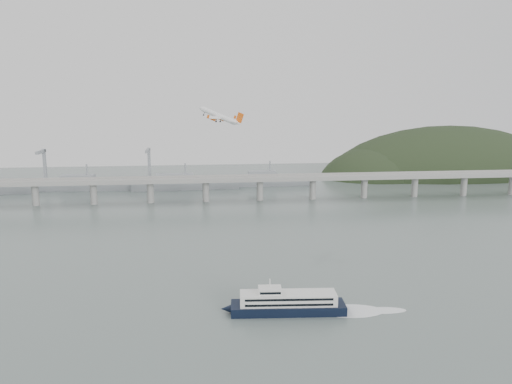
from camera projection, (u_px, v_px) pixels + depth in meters
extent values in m
plane|color=slate|center=(268.00, 277.00, 266.96)|extent=(900.00, 900.00, 0.00)
cube|color=gray|center=(238.00, 179.00, 458.27)|extent=(800.00, 22.00, 2.20)
cube|color=gray|center=(239.00, 179.00, 447.65)|extent=(800.00, 0.60, 1.80)
cube|color=gray|center=(237.00, 175.00, 468.14)|extent=(800.00, 0.60, 1.80)
cylinder|color=gray|center=(35.00, 195.00, 440.39)|extent=(6.00, 6.00, 21.00)
cylinder|color=gray|center=(94.00, 194.00, 445.91)|extent=(6.00, 6.00, 21.00)
cylinder|color=gray|center=(150.00, 192.00, 451.43)|extent=(6.00, 6.00, 21.00)
cylinder|color=gray|center=(206.00, 191.00, 456.96)|extent=(6.00, 6.00, 21.00)
cylinder|color=gray|center=(260.00, 190.00, 462.48)|extent=(6.00, 6.00, 21.00)
cylinder|color=gray|center=(313.00, 189.00, 468.00)|extent=(6.00, 6.00, 21.00)
cylinder|color=gray|center=(364.00, 188.00, 473.52)|extent=(6.00, 6.00, 21.00)
cylinder|color=gray|center=(415.00, 187.00, 479.04)|extent=(6.00, 6.00, 21.00)
cylinder|color=gray|center=(464.00, 186.00, 484.56)|extent=(6.00, 6.00, 21.00)
cylinder|color=gray|center=(512.00, 185.00, 490.09)|extent=(6.00, 6.00, 21.00)
ellipsoid|color=black|center=(446.00, 188.00, 622.13)|extent=(320.00, 150.00, 156.00)
ellipsoid|color=black|center=(375.00, 187.00, 600.75)|extent=(140.00, 110.00, 96.00)
ellipsoid|color=black|center=(508.00, 191.00, 643.16)|extent=(220.00, 140.00, 120.00)
cube|color=gray|center=(88.00, 186.00, 513.04)|extent=(95.67, 20.15, 8.00)
cube|color=gray|center=(78.00, 179.00, 510.47)|extent=(33.90, 15.02, 8.00)
cylinder|color=gray|center=(87.00, 171.00, 510.00)|extent=(1.60, 1.60, 14.00)
cube|color=gray|center=(186.00, 185.00, 519.20)|extent=(110.55, 21.43, 8.00)
cube|color=gray|center=(175.00, 178.00, 516.47)|extent=(39.01, 16.73, 8.00)
cylinder|color=gray|center=(185.00, 170.00, 516.17)|extent=(1.60, 1.60, 14.00)
cube|color=gray|center=(270.00, 182.00, 538.90)|extent=(85.00, 13.60, 8.00)
cube|color=gray|center=(262.00, 175.00, 536.44)|extent=(29.75, 11.90, 8.00)
cylinder|color=gray|center=(270.00, 167.00, 535.86)|extent=(1.60, 1.60, 14.00)
cube|color=gray|center=(45.00, 168.00, 533.75)|extent=(3.00, 3.00, 40.00)
cube|color=gray|center=(41.00, 152.00, 520.57)|extent=(3.00, 28.00, 3.00)
cube|color=gray|center=(149.00, 166.00, 545.89)|extent=(3.00, 3.00, 40.00)
cube|color=gray|center=(148.00, 151.00, 532.72)|extent=(3.00, 28.00, 3.00)
cube|color=black|center=(288.00, 308.00, 223.63)|extent=(51.89, 16.04, 4.09)
cone|color=black|center=(226.00, 309.00, 222.59)|extent=(5.40, 4.46, 4.09)
cube|color=silver|center=(288.00, 298.00, 222.75)|extent=(43.58, 13.39, 5.11)
cube|color=black|center=(289.00, 300.00, 217.44)|extent=(38.76, 3.05, 1.02)
cube|color=black|center=(289.00, 305.00, 217.90)|extent=(38.76, 3.05, 1.02)
cube|color=black|center=(287.00, 291.00, 227.57)|extent=(38.76, 3.05, 1.02)
cube|color=black|center=(287.00, 296.00, 228.03)|extent=(38.76, 3.05, 1.02)
cube|color=silver|center=(270.00, 290.00, 221.71)|extent=(10.73, 7.90, 2.66)
cube|color=black|center=(270.00, 293.00, 218.15)|extent=(9.19, 0.81, 1.02)
cylinder|color=silver|center=(270.00, 283.00, 221.09)|extent=(0.55, 0.55, 4.09)
ellipsoid|color=white|center=(351.00, 311.00, 225.08)|extent=(30.46, 16.87, 0.20)
ellipsoid|color=white|center=(382.00, 310.00, 225.62)|extent=(22.57, 8.98, 0.20)
cylinder|color=white|center=(219.00, 116.00, 309.58)|extent=(21.28, 18.30, 11.10)
cone|color=white|center=(201.00, 108.00, 315.38)|extent=(5.50, 5.29, 4.26)
cone|color=white|center=(238.00, 123.00, 303.46)|extent=(6.18, 5.64, 4.55)
cube|color=white|center=(219.00, 118.00, 309.48)|extent=(21.20, 27.44, 3.24)
cube|color=white|center=(237.00, 122.00, 303.64)|extent=(8.50, 10.43, 1.66)
cube|color=#E3570F|center=(240.00, 118.00, 302.42)|extent=(4.94, 3.38, 6.83)
cylinder|color=#E3570F|center=(221.00, 119.00, 314.67)|extent=(4.60, 4.27, 3.19)
cylinder|color=black|center=(219.00, 118.00, 315.44)|extent=(2.00, 2.13, 2.07)
cube|color=white|center=(222.00, 117.00, 314.41)|extent=(2.15, 1.60, 1.75)
cylinder|color=#E3570F|center=(213.00, 119.00, 306.10)|extent=(4.60, 4.27, 3.19)
cylinder|color=black|center=(210.00, 118.00, 306.86)|extent=(2.00, 2.13, 2.07)
cube|color=white|center=(213.00, 117.00, 305.84)|extent=(2.15, 1.60, 1.75)
cylinder|color=black|center=(221.00, 120.00, 311.97)|extent=(1.05, 0.76, 2.16)
cylinder|color=black|center=(220.00, 122.00, 312.26)|extent=(1.25, 0.99, 1.27)
cylinder|color=black|center=(217.00, 120.00, 307.92)|extent=(1.05, 0.76, 2.16)
cylinder|color=black|center=(216.00, 122.00, 308.21)|extent=(1.25, 0.99, 1.27)
cylinder|color=black|center=(204.00, 114.00, 314.66)|extent=(1.05, 0.76, 2.16)
cylinder|color=black|center=(204.00, 115.00, 314.95)|extent=(1.25, 0.99, 1.27)
cube|color=#E3570F|center=(235.00, 117.00, 321.69)|extent=(1.82, 1.27, 2.51)
cube|color=#E3570F|center=(208.00, 117.00, 295.18)|extent=(1.82, 1.27, 2.51)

